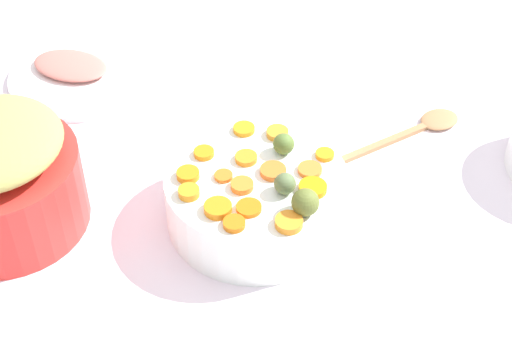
# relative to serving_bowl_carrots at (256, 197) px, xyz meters

# --- Properties ---
(tabletop) EXTENTS (2.40, 2.40, 0.02)m
(tabletop) POSITION_rel_serving_bowl_carrots_xyz_m (0.04, 0.01, -0.05)
(tabletop) COLOR white
(tabletop) RESTS_ON ground
(serving_bowl_carrots) EXTENTS (0.27, 0.27, 0.09)m
(serving_bowl_carrots) POSITION_rel_serving_bowl_carrots_xyz_m (0.00, 0.00, 0.00)
(serving_bowl_carrots) COLOR white
(serving_bowl_carrots) RESTS_ON tabletop
(metal_pot) EXTENTS (0.24, 0.24, 0.12)m
(metal_pot) POSITION_rel_serving_bowl_carrots_xyz_m (0.31, 0.21, 0.02)
(metal_pot) COLOR red
(metal_pot) RESTS_ON tabletop
(carrot_slice_0) EXTENTS (0.05, 0.05, 0.01)m
(carrot_slice_0) POSITION_rel_serving_bowl_carrots_xyz_m (-0.09, 0.06, 0.05)
(carrot_slice_0) COLOR orange
(carrot_slice_0) RESTS_ON serving_bowl_carrots
(carrot_slice_1) EXTENTS (0.04, 0.04, 0.01)m
(carrot_slice_1) POSITION_rel_serving_bowl_carrots_xyz_m (0.00, 0.03, 0.05)
(carrot_slice_1) COLOR orange
(carrot_slice_1) RESTS_ON serving_bowl_carrots
(carrot_slice_2) EXTENTS (0.05, 0.05, 0.01)m
(carrot_slice_2) POSITION_rel_serving_bowl_carrots_xyz_m (0.07, -0.07, 0.05)
(carrot_slice_2) COLOR orange
(carrot_slice_2) RESTS_ON serving_bowl_carrots
(carrot_slice_3) EXTENTS (0.04, 0.04, 0.01)m
(carrot_slice_3) POSITION_rel_serving_bowl_carrots_xyz_m (0.02, -0.09, 0.05)
(carrot_slice_3) COLOR orange
(carrot_slice_3) RESTS_ON serving_bowl_carrots
(carrot_slice_4) EXTENTS (0.05, 0.05, 0.01)m
(carrot_slice_4) POSITION_rel_serving_bowl_carrots_xyz_m (0.08, 0.06, 0.05)
(carrot_slice_4) COLOR orange
(carrot_slice_4) RESTS_ON serving_bowl_carrots
(carrot_slice_5) EXTENTS (0.05, 0.05, 0.01)m
(carrot_slice_5) POSITION_rel_serving_bowl_carrots_xyz_m (0.00, 0.09, 0.05)
(carrot_slice_5) COLOR orange
(carrot_slice_5) RESTS_ON serving_bowl_carrots
(carrot_slice_6) EXTENTS (0.04, 0.04, 0.01)m
(carrot_slice_6) POSITION_rel_serving_bowl_carrots_xyz_m (-0.03, 0.10, 0.05)
(carrot_slice_6) COLOR orange
(carrot_slice_6) RESTS_ON serving_bowl_carrots
(carrot_slice_7) EXTENTS (0.05, 0.05, 0.01)m
(carrot_slice_7) POSITION_rel_serving_bowl_carrots_xyz_m (-0.08, -0.02, 0.05)
(carrot_slice_7) COLOR orange
(carrot_slice_7) RESTS_ON serving_bowl_carrots
(carrot_slice_8) EXTENTS (0.04, 0.04, 0.01)m
(carrot_slice_8) POSITION_rel_serving_bowl_carrots_xyz_m (-0.06, -0.09, 0.05)
(carrot_slice_8) COLOR orange
(carrot_slice_8) RESTS_ON serving_bowl_carrots
(carrot_slice_9) EXTENTS (0.05, 0.05, 0.01)m
(carrot_slice_9) POSITION_rel_serving_bowl_carrots_xyz_m (-0.02, -0.02, 0.05)
(carrot_slice_9) COLOR orange
(carrot_slice_9) RESTS_ON serving_bowl_carrots
(carrot_slice_10) EXTENTS (0.04, 0.04, 0.01)m
(carrot_slice_10) POSITION_rel_serving_bowl_carrots_xyz_m (-0.03, 0.06, 0.05)
(carrot_slice_10) COLOR orange
(carrot_slice_10) RESTS_ON serving_bowl_carrots
(carrot_slice_11) EXTENTS (0.04, 0.04, 0.01)m
(carrot_slice_11) POSITION_rel_serving_bowl_carrots_xyz_m (0.03, -0.02, 0.05)
(carrot_slice_11) COLOR orange
(carrot_slice_11) RESTS_ON serving_bowl_carrots
(carrot_slice_12) EXTENTS (0.04, 0.04, 0.01)m
(carrot_slice_12) POSITION_rel_serving_bowl_carrots_xyz_m (-0.06, -0.05, 0.05)
(carrot_slice_12) COLOR orange
(carrot_slice_12) RESTS_ON serving_bowl_carrots
(carrot_slice_13) EXTENTS (0.03, 0.03, 0.01)m
(carrot_slice_13) POSITION_rel_serving_bowl_carrots_xyz_m (0.04, 0.03, 0.05)
(carrot_slice_13) COLOR orange
(carrot_slice_13) RESTS_ON serving_bowl_carrots
(carrot_slice_14) EXTENTS (0.04, 0.04, 0.01)m
(carrot_slice_14) POSITION_rel_serving_bowl_carrots_xyz_m (0.09, 0.00, 0.05)
(carrot_slice_14) COLOR orange
(carrot_slice_14) RESTS_ON serving_bowl_carrots
(carrot_slice_15) EXTENTS (0.04, 0.04, 0.01)m
(carrot_slice_15) POSITION_rel_serving_bowl_carrots_xyz_m (0.06, 0.08, 0.05)
(carrot_slice_15) COLOR orange
(carrot_slice_15) RESTS_ON serving_bowl_carrots
(brussels_sprout_0) EXTENTS (0.03, 0.03, 0.03)m
(brussels_sprout_0) POSITION_rel_serving_bowl_carrots_xyz_m (-0.05, 0.01, 0.06)
(brussels_sprout_0) COLOR #586D42
(brussels_sprout_0) RESTS_ON serving_bowl_carrots
(brussels_sprout_1) EXTENTS (0.03, 0.03, 0.03)m
(brussels_sprout_1) POSITION_rel_serving_bowl_carrots_xyz_m (-0.01, -0.07, 0.06)
(brussels_sprout_1) COLOR #557131
(brussels_sprout_1) RESTS_ON serving_bowl_carrots
(brussels_sprout_2) EXTENTS (0.04, 0.04, 0.04)m
(brussels_sprout_2) POSITION_rel_serving_bowl_carrots_xyz_m (-0.10, 0.02, 0.06)
(brussels_sprout_2) COLOR #5E6B2D
(brussels_sprout_2) RESTS_ON serving_bowl_carrots
(wooden_spoon) EXTENTS (0.15, 0.26, 0.01)m
(wooden_spoon) POSITION_rel_serving_bowl_carrots_xyz_m (-0.12, -0.33, -0.04)
(wooden_spoon) COLOR #AE7B4F
(wooden_spoon) RESTS_ON tabletop
(ham_plate) EXTENTS (0.26, 0.26, 0.01)m
(ham_plate) POSITION_rel_serving_bowl_carrots_xyz_m (0.47, -0.12, -0.04)
(ham_plate) COLOR white
(ham_plate) RESTS_ON tabletop
(ham_slice_main) EXTENTS (0.16, 0.12, 0.02)m
(ham_slice_main) POSITION_rel_serving_bowl_carrots_xyz_m (0.49, -0.12, -0.02)
(ham_slice_main) COLOR #C37166
(ham_slice_main) RESTS_ON ham_plate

